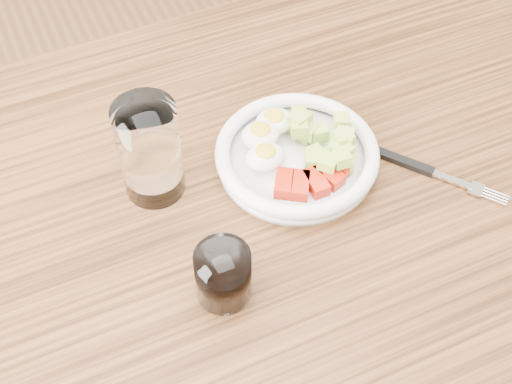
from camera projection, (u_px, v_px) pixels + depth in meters
dining_table at (265, 249)px, 1.07m from camera, size 1.50×0.90×0.77m
bowl at (297, 153)px, 1.02m from camera, size 0.24×0.24×0.06m
fork at (419, 167)px, 1.03m from camera, size 0.14×0.18×0.01m
water_glass at (150, 151)px, 0.95m from camera, size 0.09×0.09×0.15m
coffee_glass at (223, 275)px, 0.87m from camera, size 0.07×0.07×0.08m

